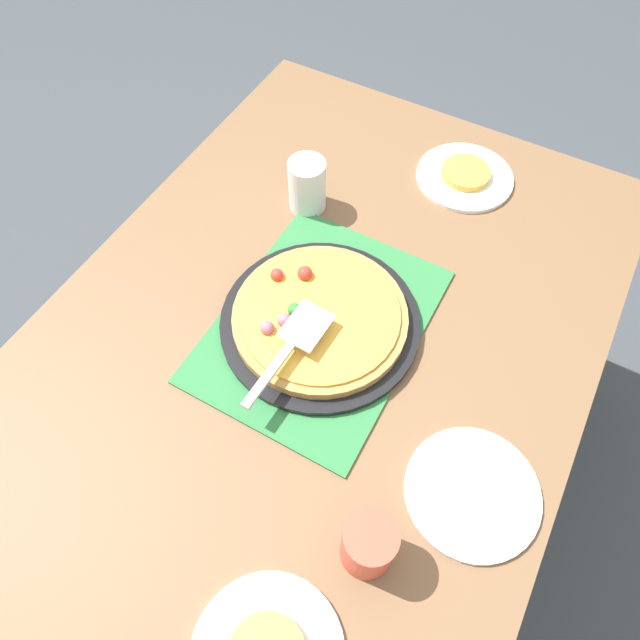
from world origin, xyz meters
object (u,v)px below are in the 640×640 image
pizza (319,316)px  pizza_server (291,345)px  plate_far_right (465,177)px  cup_near (368,545)px  cup_far (307,185)px  plate_side (472,492)px  served_slice_right (466,173)px  pizza_pan (320,322)px

pizza → pizza_server: (-0.10, 0.00, 0.04)m
plate_far_right → cup_near: bearing=-168.9°
cup_far → pizza_server: 0.40m
plate_side → served_slice_right: served_slice_right is taller
pizza_pan → pizza: pizza is taller
cup_near → cup_far: same height
pizza_pan → cup_far: 0.32m
pizza → pizza_pan: bearing=-71.0°
pizza_server → pizza: bearing=-1.2°
served_slice_right → cup_far: cup_far is taller
plate_far_right → served_slice_right: bearing=0.0°
cup_near → plate_far_right: bearing=11.1°
pizza → cup_far: bearing=33.5°
pizza_pan → pizza_server: 0.11m
pizza → served_slice_right: (0.51, -0.10, -0.02)m
pizza → cup_near: bearing=-141.0°
pizza → plate_far_right: (0.51, -0.10, -0.03)m
served_slice_right → pizza_server: bearing=170.5°
pizza → plate_side: bearing=-113.2°
plate_side → cup_far: (0.42, 0.55, 0.06)m
plate_far_right → plate_side: bearing=-157.8°
plate_side → cup_near: cup_near is taller
pizza → cup_near: cup_near is taller
pizza → pizza_server: size_ratio=1.42×
pizza_pan → pizza_server: pizza_server is taller
pizza_pan → pizza: size_ratio=1.15×
plate_far_right → cup_far: 0.37m
served_slice_right → pizza_server: size_ratio=0.47×
cup_near → pizza_server: size_ratio=0.52×
served_slice_right → cup_near: cup_near is taller
plate_far_right → served_slice_right: size_ratio=2.00×
pizza_pan → cup_far: bearing=34.0°
pizza → plate_far_right: bearing=-11.1°
pizza → pizza_server: 0.10m
plate_side → pizza_server: size_ratio=0.95×
served_slice_right → cup_near: bearing=-168.9°
served_slice_right → cup_near: (-0.83, -0.16, 0.04)m
plate_far_right → served_slice_right: 0.01m
cup_far → served_slice_right: bearing=-48.0°
plate_far_right → cup_near: (-0.83, -0.16, 0.06)m
plate_far_right → pizza_server: (-0.61, 0.10, 0.06)m
served_slice_right → cup_far: bearing=132.0°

